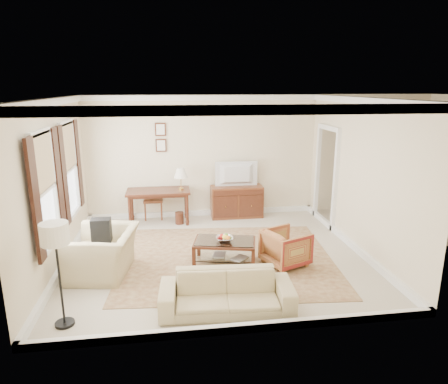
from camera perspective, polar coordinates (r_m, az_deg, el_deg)
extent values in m
cube|color=beige|center=(7.62, -1.18, -9.02)|extent=(5.50, 5.00, 0.01)
cube|color=white|center=(6.97, -1.31, 13.34)|extent=(5.50, 5.00, 0.01)
cube|color=#F1E4C4|center=(9.59, -3.06, 5.04)|extent=(5.50, 0.01, 2.90)
cube|color=#F1E4C4|center=(4.78, 2.39, -5.16)|extent=(5.50, 0.01, 2.90)
cube|color=#F1E4C4|center=(7.36, -23.02, 0.83)|extent=(0.01, 5.00, 2.90)
cube|color=#F1E4C4|center=(7.96, 18.83, 2.21)|extent=(0.01, 5.00, 2.90)
cube|color=beige|center=(10.02, 22.91, -4.28)|extent=(3.00, 2.70, 0.01)
cube|color=brown|center=(7.47, 0.53, -9.47)|extent=(4.07, 3.57, 0.01)
cube|color=#4B2215|center=(9.26, -9.38, 0.11)|extent=(1.43, 0.72, 0.05)
cylinder|color=#4B2215|center=(9.14, -13.30, -2.85)|extent=(0.07, 0.07, 0.73)
cylinder|color=#4B2215|center=(9.10, -5.29, -2.57)|extent=(0.07, 0.07, 0.73)
cylinder|color=#4B2215|center=(9.67, -13.03, -1.85)|extent=(0.07, 0.07, 0.73)
cylinder|color=#4B2215|center=(9.63, -5.46, -1.58)|extent=(0.07, 0.07, 0.73)
cube|color=brown|center=(9.67, 1.82, -1.36)|extent=(1.24, 0.48, 0.76)
imported|color=black|center=(9.45, 1.88, 3.65)|extent=(0.97, 0.56, 0.13)
cube|color=#4B2215|center=(7.10, 0.11, -7.19)|extent=(1.19, 0.85, 0.04)
cube|color=silver|center=(7.09, 0.11, -6.94)|extent=(1.12, 0.78, 0.01)
cube|color=silver|center=(7.21, 0.11, -9.14)|extent=(1.09, 0.76, 0.02)
cube|color=#4B2215|center=(6.98, -4.31, -9.50)|extent=(0.07, 0.07, 0.42)
cube|color=#4B2215|center=(6.91, 4.18, -9.79)|extent=(0.07, 0.07, 0.42)
cube|color=#4B2215|center=(7.50, -3.62, -7.71)|extent=(0.07, 0.07, 0.42)
cube|color=#4B2215|center=(7.43, 4.24, -7.96)|extent=(0.07, 0.07, 0.42)
imported|color=silver|center=(7.03, 0.09, -6.63)|extent=(0.42, 0.42, 0.10)
imported|color=brown|center=(7.22, -1.54, -8.89)|extent=(0.28, 0.11, 0.38)
imported|color=brown|center=(7.14, 1.55, -9.19)|extent=(0.21, 0.22, 0.38)
imported|color=maroon|center=(7.19, 8.83, -7.63)|extent=(0.86, 0.89, 0.71)
imported|color=tan|center=(7.02, -16.98, -7.31)|extent=(0.94, 1.28, 1.03)
cube|color=black|center=(7.04, -17.13, -5.07)|extent=(0.31, 0.37, 0.40)
imported|color=tan|center=(5.75, 0.38, -13.38)|extent=(1.91, 0.68, 0.73)
cylinder|color=black|center=(6.00, -21.78, -17.03)|extent=(0.26, 0.26, 0.04)
cylinder|color=black|center=(5.72, -22.37, -11.90)|extent=(0.03, 0.03, 1.21)
cylinder|color=silver|center=(5.46, -23.07, -5.50)|extent=(0.35, 0.35, 0.28)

